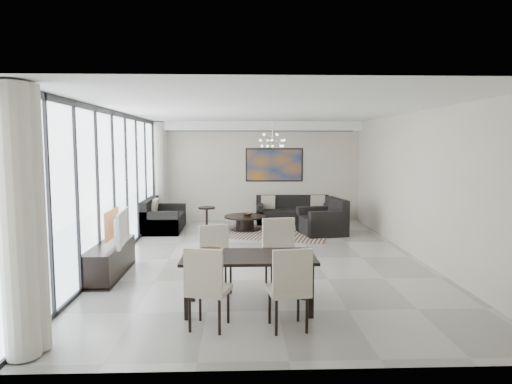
{
  "coord_description": "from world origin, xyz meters",
  "views": [
    {
      "loc": [
        -0.51,
        -8.85,
        2.25
      ],
      "look_at": [
        -0.17,
        0.7,
        1.25
      ],
      "focal_mm": 32.0,
      "sensor_mm": 36.0,
      "label": 1
    }
  ],
  "objects_px": {
    "television": "(117,228)",
    "sofa_main": "(293,214)",
    "coffee_table": "(245,222)",
    "tv_console": "(109,260)",
    "dining_table": "(249,261)"
  },
  "relations": [
    {
      "from": "tv_console",
      "to": "dining_table",
      "type": "distance_m",
      "value": 2.93
    },
    {
      "from": "dining_table",
      "to": "sofa_main",
      "type": "bearing_deg",
      "value": 78.26
    },
    {
      "from": "tv_console",
      "to": "television",
      "type": "relative_size",
      "value": 1.73
    },
    {
      "from": "tv_console",
      "to": "dining_table",
      "type": "relative_size",
      "value": 0.97
    },
    {
      "from": "tv_console",
      "to": "television",
      "type": "xyz_separation_m",
      "value": [
        0.16,
        -0.04,
        0.57
      ]
    },
    {
      "from": "television",
      "to": "sofa_main",
      "type": "bearing_deg",
      "value": -39.8
    },
    {
      "from": "sofa_main",
      "to": "dining_table",
      "type": "bearing_deg",
      "value": -101.74
    },
    {
      "from": "sofa_main",
      "to": "dining_table",
      "type": "xyz_separation_m",
      "value": [
        -1.42,
        -6.85,
        0.4
      ]
    },
    {
      "from": "dining_table",
      "to": "television",
      "type": "bearing_deg",
      "value": 143.38
    },
    {
      "from": "tv_console",
      "to": "sofa_main",
      "type": "bearing_deg",
      "value": 53.8
    },
    {
      "from": "tv_console",
      "to": "coffee_table",
      "type": "bearing_deg",
      "value": 59.91
    },
    {
      "from": "tv_console",
      "to": "television",
      "type": "distance_m",
      "value": 0.59
    },
    {
      "from": "coffee_table",
      "to": "tv_console",
      "type": "relative_size",
      "value": 0.62
    },
    {
      "from": "dining_table",
      "to": "tv_console",
      "type": "bearing_deg",
      "value": 144.7
    },
    {
      "from": "coffee_table",
      "to": "tv_console",
      "type": "distance_m",
      "value": 4.75
    }
  ]
}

